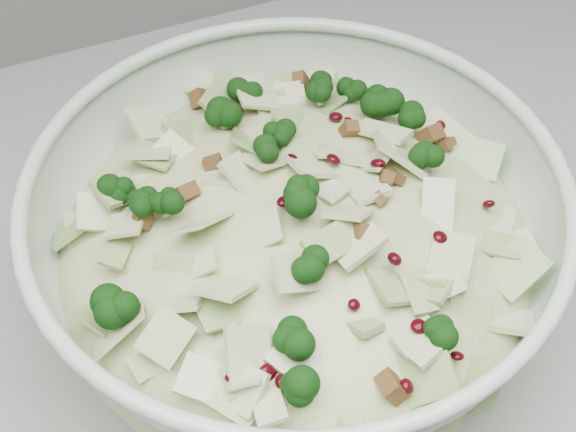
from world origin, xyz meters
name	(u,v)px	position (x,y,z in m)	size (l,w,h in m)	color
counter	(569,330)	(0.00, 1.70, 0.45)	(3.60, 0.60, 0.90)	#A8A8A4
mixing_bowl	(295,249)	(-0.46, 1.60, 0.97)	(0.37, 0.37, 0.14)	silver
salad	(296,227)	(-0.46, 1.60, 0.99)	(0.37, 0.37, 0.14)	beige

